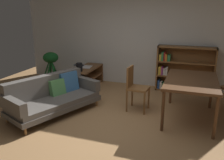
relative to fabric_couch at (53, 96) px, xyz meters
name	(u,v)px	position (x,y,z in m)	size (l,w,h in m)	color
ground_plane	(104,125)	(1.19, -0.20, -0.36)	(8.16, 8.16, 0.00)	#A87A4C
back_wall_panel	(139,37)	(1.19, 2.50, 0.99)	(6.80, 0.10, 2.70)	silver
fabric_couch	(53,96)	(0.00, 0.00, 0.00)	(1.45, 2.03, 0.77)	olive
media_console	(87,77)	(-0.07, 1.78, -0.09)	(0.48, 1.27, 0.54)	brown
open_laptop	(84,66)	(-0.17, 1.85, 0.19)	(0.48, 0.38, 0.09)	silver
desk_speaker	(79,67)	(-0.09, 1.40, 0.28)	(0.16, 0.16, 0.21)	black
potted_floor_plant	(51,63)	(-1.14, 1.73, 0.23)	(0.45, 0.44, 0.91)	brown
dining_table	(191,83)	(2.66, 0.62, 0.36)	(0.95, 1.47, 0.80)	#56351E
dining_chair_far	(135,86)	(1.55, 0.70, 0.17)	(0.44, 0.42, 0.93)	brown
bookshelf	(181,69)	(2.39, 2.32, 0.21)	(1.43, 0.33, 1.17)	brown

